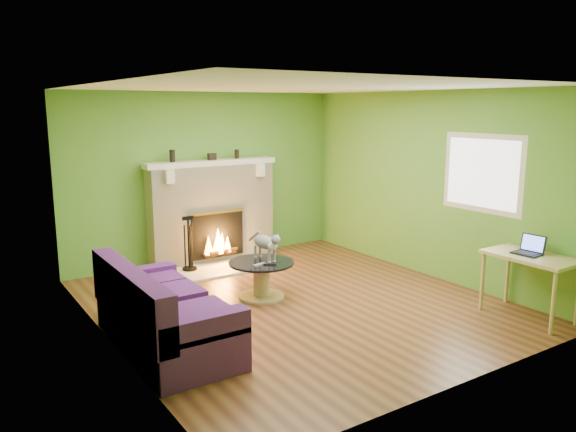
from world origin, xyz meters
The scene contains 22 objects.
floor centered at (0.00, 0.00, 0.00)m, with size 5.00×5.00×0.00m, color #552918.
ceiling centered at (0.00, 0.00, 2.60)m, with size 5.00×5.00×0.00m, color white.
wall_back centered at (0.00, 2.50, 1.30)m, with size 5.00×5.00×0.00m, color #4C9631.
wall_front centered at (0.00, -2.50, 1.30)m, with size 5.00×5.00×0.00m, color #4C9631.
wall_left centered at (-2.25, 0.00, 1.30)m, with size 5.00×5.00×0.00m, color #4C9631.
wall_right centered at (2.25, 0.00, 1.30)m, with size 5.00×5.00×0.00m, color #4C9631.
window_frame centered at (2.24, -0.90, 1.55)m, with size 1.20×1.20×0.00m, color silver.
window_pane centered at (2.23, -0.90, 1.55)m, with size 1.06×1.06×0.00m, color white.
fireplace centered at (0.00, 2.32, 0.77)m, with size 2.10×0.46×1.58m.
hearth centered at (0.00, 1.80, 0.01)m, with size 1.50×0.75×0.03m, color beige.
mantel centered at (0.00, 2.30, 1.54)m, with size 2.10×0.28×0.08m, color silver.
sofa centered at (-1.86, -0.33, 0.33)m, with size 0.88×1.92×0.86m.
coffee_table centered at (-0.25, 0.41, 0.27)m, with size 0.82×0.82×0.47m.
desk centered at (1.95, -1.85, 0.65)m, with size 0.58×0.99×0.74m.
cat centered at (-0.17, 0.46, 0.66)m, with size 0.22×0.61×0.38m, color slate, non-canonical shape.
remote_silver centered at (-0.35, 0.29, 0.47)m, with size 0.17×0.04×0.02m, color gray.
remote_black centered at (-0.23, 0.23, 0.47)m, with size 0.16×0.04×0.02m, color black.
laptop centered at (1.93, -1.80, 0.84)m, with size 0.25×0.29×0.22m, color black, non-canonical shape.
fire_tools centered at (-0.56, 1.95, 0.43)m, with size 0.21×0.21×0.80m, color black, non-canonical shape.
mantel_vase_left centered at (-0.61, 2.33, 1.67)m, with size 0.08×0.08×0.18m, color black.
mantel_vase_right centered at (0.46, 2.33, 1.65)m, with size 0.07×0.07×0.14m, color black.
mantel_box centered at (0.03, 2.33, 1.63)m, with size 0.12×0.08×0.10m, color black.
Camera 1 is at (-3.71, -5.45, 2.38)m, focal length 35.00 mm.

